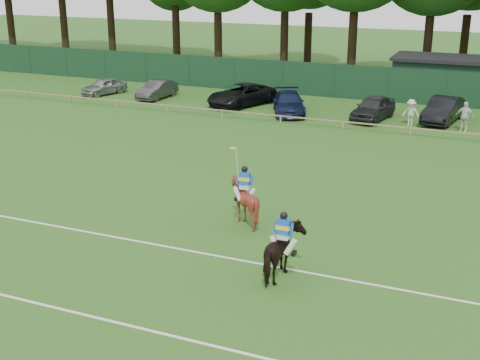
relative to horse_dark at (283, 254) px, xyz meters
The scene contains 18 objects.
ground 4.35m from the horse_dark, 156.83° to the left, with size 160.00×160.00×0.00m, color #1E4C14.
horse_dark is the anchor object (origin of this frame).
horse_chestnut 4.72m from the horse_dark, 127.23° to the left, with size 1.44×1.62×1.79m, color maroon.
sedan_silver 32.17m from the horse_dark, 134.00° to the left, with size 1.47×3.66×1.25m, color #9A9C9F.
sedan_grey 29.42m from the horse_dark, 127.39° to the left, with size 1.37×3.93×1.29m, color #313033.
suv_black 26.09m from the horse_dark, 115.44° to the left, with size 2.47×5.36×1.49m, color black.
sedan_navy 23.59m from the horse_dark, 108.06° to the left, with size 1.96×4.81×1.40m, color #121A39.
hatch_grey 22.89m from the horse_dark, 94.49° to the left, with size 1.77×4.40×1.50m, color #28292B.
estate_black 23.97m from the horse_dark, 84.24° to the left, with size 1.63×4.68×1.54m, color black.
spectator_left 22.15m from the horse_dark, 88.28° to the left, with size 1.05×0.61×1.63m, color beige.
spectator_mid 22.20m from the horse_dark, 80.10° to the left, with size 1.06×0.44×1.81m, color silver.
rider_dark 0.77m from the horse_dark, 90.58° to the right, with size 0.94×0.37×1.41m.
rider_chestnut 4.78m from the horse_dark, 127.33° to the left, with size 0.95×0.54×2.05m.
pitch_lines 4.41m from the horse_dark, 155.10° to the right, with size 60.00×5.10×0.01m.
pitch_rail 20.07m from the horse_dark, 101.27° to the left, with size 62.10×0.10×0.50m.
perimeter_fence 28.95m from the horse_dark, 97.79° to the left, with size 92.08×0.08×2.50m.
utility_shed 31.75m from the horse_dark, 86.25° to the left, with size 8.40×4.40×3.04m.
tree_row 36.74m from the horse_dark, 93.00° to the left, with size 96.00×12.00×21.00m, color #26561C, non-canonical shape.
Camera 1 is at (9.76, -19.18, 9.61)m, focal length 48.00 mm.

